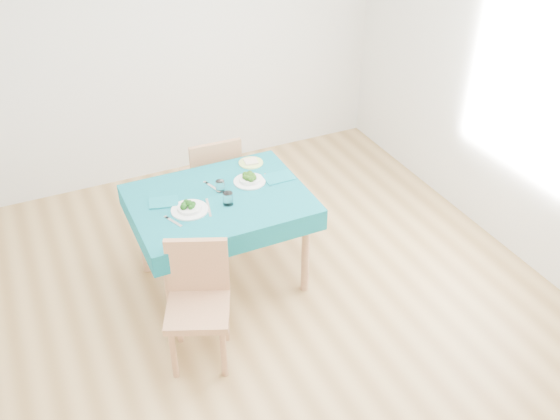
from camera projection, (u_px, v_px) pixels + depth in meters
name	position (u px, v px, depth m)	size (l,w,h in m)	color
room_shell	(280.00, 143.00, 3.84)	(4.02, 4.52, 2.73)	olive
table	(222.00, 240.00, 4.63)	(1.23, 0.94, 0.76)	#095C68
chair_near	(197.00, 302.00, 3.90)	(0.40, 0.43, 0.99)	#A6744E
chair_far	(210.00, 167.00, 5.21)	(0.43, 0.47, 1.07)	#A6744E
bowl_near	(189.00, 206.00, 4.25)	(0.26, 0.26, 0.08)	white
bowl_far	(250.00, 178.00, 4.56)	(0.24, 0.24, 0.07)	white
fork_near	(174.00, 222.00, 4.16)	(0.02, 0.16, 0.00)	silver
knife_near	(209.00, 208.00, 4.30)	(0.02, 0.23, 0.00)	silver
fork_far	(213.00, 187.00, 4.53)	(0.02, 0.17, 0.00)	silver
knife_far	(268.00, 180.00, 4.60)	(0.01, 0.19, 0.00)	silver
napkin_near	(164.00, 202.00, 4.35)	(0.20, 0.14, 0.01)	#0D6773
napkin_far	(279.00, 177.00, 4.63)	(0.22, 0.15, 0.01)	#0D6773
tumbler_center	(220.00, 186.00, 4.46)	(0.06, 0.06, 0.08)	white
tumbler_side	(228.00, 199.00, 4.32)	(0.07, 0.07, 0.09)	white
side_plate	(251.00, 163.00, 4.81)	(0.19, 0.19, 0.01)	#C5E16D
bread_slice	(251.00, 161.00, 4.80)	(0.10, 0.10, 0.01)	beige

